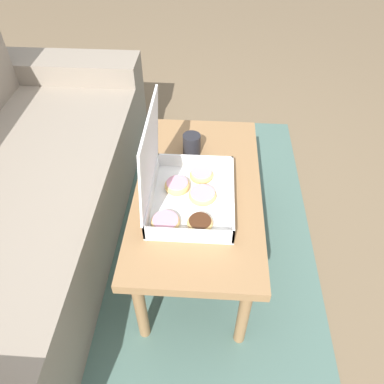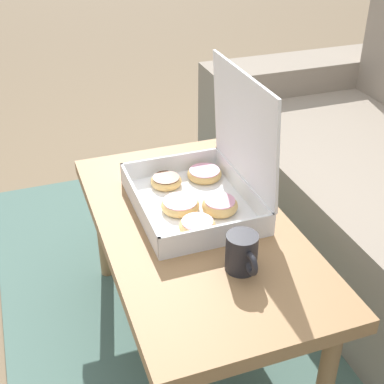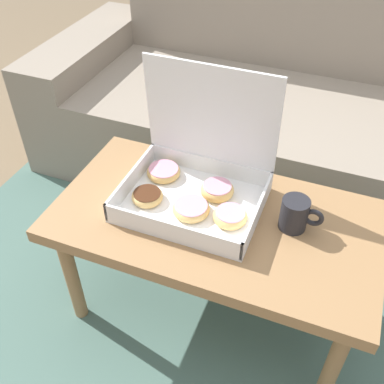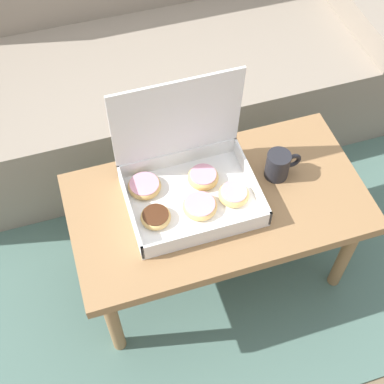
% 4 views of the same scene
% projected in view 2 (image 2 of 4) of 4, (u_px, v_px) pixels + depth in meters
% --- Properties ---
extents(ground_plane, '(12.00, 12.00, 0.00)m').
position_uv_depth(ground_plane, '(209.00, 337.00, 1.69)').
color(ground_plane, '#756047').
extents(area_rug, '(2.23, 1.82, 0.01)m').
position_uv_depth(area_rug, '(293.00, 313.00, 1.77)').
color(area_rug, '#4C6B60').
rests_on(area_rug, ground_plane).
extents(coffee_table, '(0.94, 0.50, 0.45)m').
position_uv_depth(coffee_table, '(195.00, 239.00, 1.47)').
color(coffee_table, '#997047').
rests_on(coffee_table, ground_plane).
extents(pastry_box, '(0.40, 0.32, 0.38)m').
position_uv_depth(pastry_box, '(204.00, 185.00, 1.49)').
color(pastry_box, white).
rests_on(pastry_box, coffee_table).
extents(coffee_mug, '(0.12, 0.08, 0.10)m').
position_uv_depth(coffee_mug, '(242.00, 253.00, 1.25)').
color(coffee_mug, '#232328').
rests_on(coffee_mug, coffee_table).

